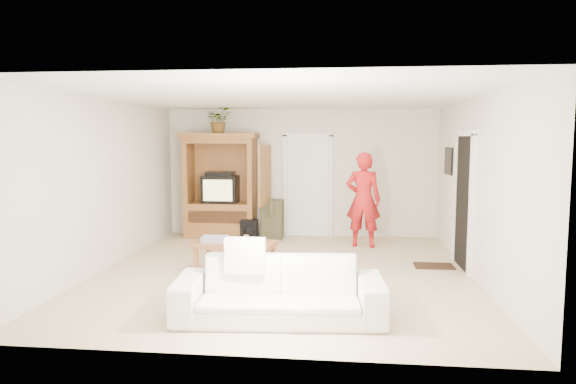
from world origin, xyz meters
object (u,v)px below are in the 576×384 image
object	(u,v)px
man	(363,200)
coffee_table	(235,246)
sofa	(279,290)
armoire	(222,192)

from	to	relation	value
man	coffee_table	distance (m)	2.86
sofa	coffee_table	xyz separation A→B (m)	(-0.92, 1.97, 0.06)
man	coffee_table	world-z (taller)	man
armoire	sofa	bearing A→B (deg)	-69.31
man	coffee_table	xyz separation A→B (m)	(-1.98, -2.01, -0.49)
armoire	sofa	world-z (taller)	armoire
coffee_table	armoire	bearing A→B (deg)	115.40
man	coffee_table	size ratio (longest dim) A/B	1.37
sofa	man	bearing A→B (deg)	70.90
man	sofa	bearing A→B (deg)	82.89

